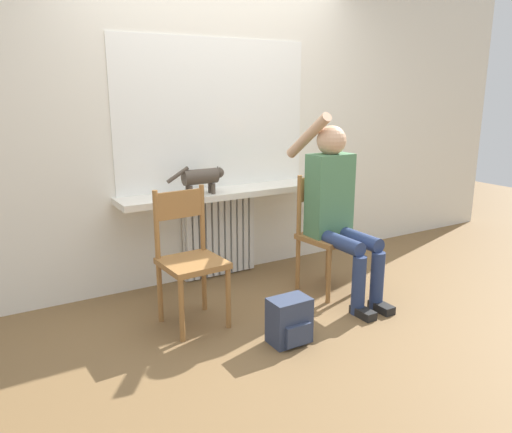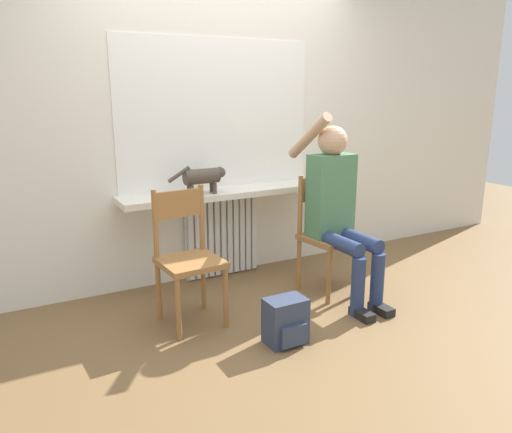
{
  "view_description": "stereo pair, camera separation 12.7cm",
  "coord_description": "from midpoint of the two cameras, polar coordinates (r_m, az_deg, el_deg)",
  "views": [
    {
      "loc": [
        -1.85,
        -2.56,
        1.58
      ],
      "look_at": [
        0.0,
        0.54,
        0.66
      ],
      "focal_mm": 35.0,
      "sensor_mm": 36.0,
      "label": 1
    },
    {
      "loc": [
        -1.74,
        -2.63,
        1.58
      ],
      "look_at": [
        0.0,
        0.54,
        0.66
      ],
      "focal_mm": 35.0,
      "sensor_mm": 36.0,
      "label": 2
    }
  ],
  "objects": [
    {
      "name": "ground_plane",
      "position": [
        3.53,
        5.35,
        -12.41
      ],
      "size": [
        12.0,
        12.0,
        0.0
      ],
      "primitive_type": "plane",
      "color": "brown"
    },
    {
      "name": "wall_with_window",
      "position": [
        4.23,
        -3.75,
        11.12
      ],
      "size": [
        7.0,
        0.06,
        2.7
      ],
      "color": "white",
      "rests_on": "ground_plane"
    },
    {
      "name": "radiator",
      "position": [
        4.33,
        -3.1,
        -2.06
      ],
      "size": [
        0.66,
        0.08,
        0.73
      ],
      "color": "silver",
      "rests_on": "ground_plane"
    },
    {
      "name": "windowsill",
      "position": [
        4.13,
        -2.45,
        2.73
      ],
      "size": [
        1.78,
        0.34,
        0.05
      ],
      "color": "white",
      "rests_on": "radiator"
    },
    {
      "name": "window_glass",
      "position": [
        4.2,
        -3.55,
        11.55
      ],
      "size": [
        1.71,
        0.01,
        1.21
      ],
      "color": "white",
      "rests_on": "windowsill"
    },
    {
      "name": "chair_left",
      "position": [
        3.43,
        -6.75,
        -4.49
      ],
      "size": [
        0.42,
        0.42,
        0.94
      ],
      "rotation": [
        0.0,
        0.0,
        0.05
      ],
      "color": "#9E6B38",
      "rests_on": "ground_plane"
    },
    {
      "name": "chair_right",
      "position": [
        4.0,
        9.01,
        -1.85
      ],
      "size": [
        0.44,
        0.44,
        0.94
      ],
      "rotation": [
        0.0,
        0.0,
        0.12
      ],
      "color": "#9E6B38",
      "rests_on": "ground_plane"
    },
    {
      "name": "person",
      "position": [
        3.85,
        10.26,
        1.5
      ],
      "size": [
        0.36,
        1.02,
        1.43
      ],
      "color": "navy",
      "rests_on": "ground_plane"
    },
    {
      "name": "cat",
      "position": [
        3.94,
        -5.14,
        4.55
      ],
      "size": [
        0.48,
        0.12,
        0.23
      ],
      "color": "#4C4238",
      "rests_on": "windowsill"
    },
    {
      "name": "backpack",
      "position": [
        3.26,
        4.58,
        -11.88
      ],
      "size": [
        0.26,
        0.2,
        0.3
      ],
      "color": "#333D56",
      "rests_on": "ground_plane"
    }
  ]
}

